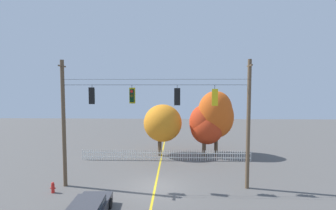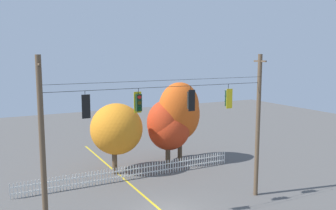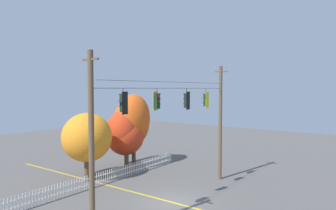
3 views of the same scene
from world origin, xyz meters
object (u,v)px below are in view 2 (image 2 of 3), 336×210
(autumn_maple_mid, at_px, (167,126))
(autumn_oak_far_east, at_px, (179,111))
(traffic_signal_westbound_side, at_px, (191,100))
(autumn_maple_near_fence, at_px, (117,128))
(traffic_signal_southbound_primary, at_px, (139,102))
(traffic_signal_northbound_primary, at_px, (85,106))
(traffic_signal_northbound_secondary, at_px, (228,98))

(autumn_maple_mid, height_order, autumn_oak_far_east, autumn_oak_far_east)
(autumn_maple_mid, bearing_deg, traffic_signal_westbound_side, -109.10)
(autumn_maple_near_fence, bearing_deg, traffic_signal_southbound_primary, -101.82)
(autumn_maple_near_fence, bearing_deg, traffic_signal_westbound_side, -80.56)
(traffic_signal_southbound_primary, height_order, autumn_maple_mid, traffic_signal_southbound_primary)
(traffic_signal_northbound_primary, height_order, autumn_maple_near_fence, traffic_signal_northbound_primary)
(traffic_signal_southbound_primary, bearing_deg, traffic_signal_westbound_side, -0.34)
(traffic_signal_southbound_primary, bearing_deg, autumn_oak_far_east, 50.04)
(traffic_signal_northbound_primary, bearing_deg, autumn_oak_far_east, 40.79)
(traffic_signal_northbound_secondary, distance_m, autumn_maple_mid, 9.71)
(autumn_oak_far_east, bearing_deg, traffic_signal_westbound_side, -115.30)
(traffic_signal_southbound_primary, relative_size, autumn_maple_near_fence, 0.25)
(traffic_signal_northbound_primary, distance_m, traffic_signal_southbound_primary, 2.90)
(traffic_signal_westbound_side, bearing_deg, traffic_signal_southbound_primary, 179.66)
(traffic_signal_southbound_primary, distance_m, autumn_oak_far_east, 11.91)
(traffic_signal_southbound_primary, xyz_separation_m, autumn_maple_near_fence, (1.82, 8.69, -3.18))
(traffic_signal_southbound_primary, relative_size, traffic_signal_westbound_side, 0.92)
(traffic_signal_southbound_primary, relative_size, autumn_maple_mid, 0.25)
(traffic_signal_southbound_primary, distance_m, traffic_signal_northbound_secondary, 5.95)
(autumn_maple_mid, bearing_deg, traffic_signal_northbound_primary, -135.72)
(traffic_signal_northbound_primary, xyz_separation_m, autumn_maple_near_fence, (4.72, 8.71, -3.17))
(autumn_maple_mid, bearing_deg, traffic_signal_northbound_secondary, -92.94)
(traffic_signal_northbound_secondary, bearing_deg, autumn_oak_far_east, 80.08)
(traffic_signal_northbound_primary, xyz_separation_m, traffic_signal_southbound_primary, (2.90, 0.02, 0.01))
(traffic_signal_northbound_secondary, bearing_deg, autumn_maple_near_fence, 115.34)
(traffic_signal_northbound_primary, bearing_deg, autumn_maple_near_fence, 61.55)
(autumn_oak_far_east, bearing_deg, autumn_maple_near_fence, -177.21)
(traffic_signal_northbound_primary, height_order, traffic_signal_northbound_secondary, same)
(traffic_signal_northbound_secondary, relative_size, autumn_maple_mid, 0.27)
(traffic_signal_westbound_side, xyz_separation_m, autumn_maple_near_fence, (-1.45, 8.71, -3.11))
(traffic_signal_westbound_side, bearing_deg, autumn_maple_near_fence, 99.44)
(traffic_signal_northbound_primary, relative_size, autumn_maple_mid, 0.26)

